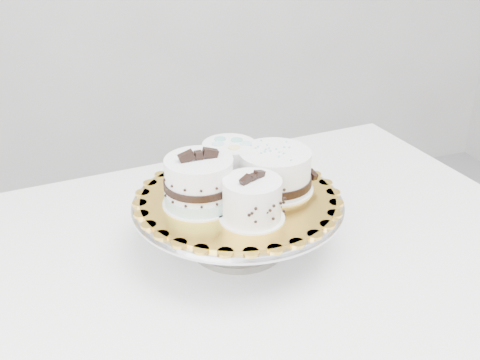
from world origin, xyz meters
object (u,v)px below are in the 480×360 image
object	(u,v)px
table	(229,289)
cake_dots	(229,161)
cake_stand	(238,215)
cake_board	(238,198)
cake_ribbon	(275,171)
cake_swirl	(252,200)
cake_banded	(199,184)

from	to	relation	value
table	cake_dots	distance (m)	0.23
cake_stand	cake_board	world-z (taller)	cake_board
cake_stand	cake_dots	world-z (taller)	cake_dots
cake_stand	cake_board	xyz separation A→B (m)	(0.00, 0.00, 0.03)
cake_stand	cake_ribbon	distance (m)	0.10
cake_stand	cake_dots	size ratio (longest dim) A/B	2.88
table	cake_stand	xyz separation A→B (m)	(0.02, 0.00, 0.15)
table	cake_swirl	xyz separation A→B (m)	(0.02, -0.07, 0.22)
cake_stand	cake_swirl	distance (m)	0.10
table	cake_stand	bearing A→B (deg)	4.19
cake_swirl	cake_dots	distance (m)	0.14
cake_stand	cake_ribbon	size ratio (longest dim) A/B	2.41
table	cake_banded	bearing A→B (deg)	172.44
cake_board	cake_dots	distance (m)	0.08
cake_swirl	cake_banded	world-z (taller)	cake_banded
cake_banded	cake_ribbon	xyz separation A→B (m)	(0.14, 0.01, -0.00)
table	cake_board	bearing A→B (deg)	4.19
cake_stand	cake_banded	world-z (taller)	cake_banded
table	cake_dots	world-z (taller)	cake_dots
cake_banded	cake_ribbon	world-z (taller)	cake_banded
cake_board	cake_stand	bearing A→B (deg)	-90.00
table	cake_dots	bearing A→B (deg)	64.40
table	cake_ribbon	distance (m)	0.23
cake_swirl	cake_dots	bearing A→B (deg)	60.97
cake_dots	cake_ribbon	xyz separation A→B (m)	(0.06, -0.06, -0.00)
cake_board	cake_ribbon	size ratio (longest dim) A/B	2.21
cake_swirl	cake_dots	xyz separation A→B (m)	(0.01, 0.14, 0.00)
table	cake_dots	size ratio (longest dim) A/B	9.92
cake_board	cake_swirl	xyz separation A→B (m)	(-0.00, -0.07, 0.03)
table	cake_board	world-z (taller)	cake_board
cake_swirl	cake_stand	bearing A→B (deg)	63.18
cake_banded	cake_dots	bearing A→B (deg)	41.00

